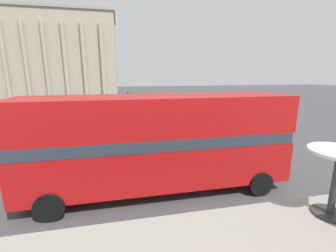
{
  "coord_description": "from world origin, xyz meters",
  "views": [
    {
      "loc": [
        -1.05,
        -2.09,
        5.14
      ],
      "look_at": [
        2.71,
        15.51,
        1.0
      ],
      "focal_mm": 24.0,
      "sensor_mm": 36.0,
      "label": 1
    }
  ],
  "objects_px": {
    "double_decker_bus": "(159,141)",
    "traffic_light_near": "(261,119)",
    "plaza_building_left": "(55,56)",
    "pedestrian_white": "(84,102)",
    "pedestrian_black": "(5,158)",
    "traffic_light_far": "(163,103)",
    "car_maroon": "(186,114)",
    "pedestrian_red": "(141,130)",
    "traffic_light_mid": "(129,109)"
  },
  "relations": [
    {
      "from": "double_decker_bus",
      "to": "traffic_light_far",
      "type": "height_order",
      "value": "double_decker_bus"
    },
    {
      "from": "plaza_building_left",
      "to": "pedestrian_white",
      "type": "xyz_separation_m",
      "value": [
        9.17,
        -23.52,
        -8.38
      ]
    },
    {
      "from": "traffic_light_mid",
      "to": "traffic_light_far",
      "type": "distance_m",
      "value": 6.75
    },
    {
      "from": "traffic_light_far",
      "to": "pedestrian_black",
      "type": "distance_m",
      "value": 15.39
    },
    {
      "from": "pedestrian_black",
      "to": "car_maroon",
      "type": "bearing_deg",
      "value": -19.9
    },
    {
      "from": "traffic_light_far",
      "to": "plaza_building_left",
      "type": "bearing_deg",
      "value": 118.09
    },
    {
      "from": "double_decker_bus",
      "to": "plaza_building_left",
      "type": "bearing_deg",
      "value": 115.1
    },
    {
      "from": "traffic_light_near",
      "to": "car_maroon",
      "type": "xyz_separation_m",
      "value": [
        -1.64,
        11.7,
        -1.55
      ]
    },
    {
      "from": "pedestrian_black",
      "to": "pedestrian_white",
      "type": "height_order",
      "value": "pedestrian_white"
    },
    {
      "from": "traffic_light_near",
      "to": "pedestrian_black",
      "type": "relative_size",
      "value": 2.1
    },
    {
      "from": "traffic_light_far",
      "to": "car_maroon",
      "type": "xyz_separation_m",
      "value": [
        2.91,
        0.96,
        -1.43
      ]
    },
    {
      "from": "traffic_light_near",
      "to": "traffic_light_mid",
      "type": "bearing_deg",
      "value": 148.23
    },
    {
      "from": "traffic_light_near",
      "to": "car_maroon",
      "type": "relative_size",
      "value": 0.81
    },
    {
      "from": "car_maroon",
      "to": "pedestrian_white",
      "type": "relative_size",
      "value": 2.43
    },
    {
      "from": "pedestrian_white",
      "to": "traffic_light_mid",
      "type": "bearing_deg",
      "value": 37.08
    },
    {
      "from": "plaza_building_left",
      "to": "pedestrian_white",
      "type": "distance_m",
      "value": 26.6
    },
    {
      "from": "traffic_light_mid",
      "to": "car_maroon",
      "type": "bearing_deg",
      "value": 43.91
    },
    {
      "from": "traffic_light_far",
      "to": "pedestrian_white",
      "type": "height_order",
      "value": "traffic_light_far"
    },
    {
      "from": "pedestrian_black",
      "to": "pedestrian_white",
      "type": "xyz_separation_m",
      "value": [
        0.5,
        23.57,
        0.06
      ]
    },
    {
      "from": "pedestrian_black",
      "to": "traffic_light_far",
      "type": "bearing_deg",
      "value": -15.24
    },
    {
      "from": "traffic_light_mid",
      "to": "pedestrian_white",
      "type": "relative_size",
      "value": 2.18
    },
    {
      "from": "plaza_building_left",
      "to": "pedestrian_white",
      "type": "height_order",
      "value": "plaza_building_left"
    },
    {
      "from": "traffic_light_near",
      "to": "pedestrian_white",
      "type": "height_order",
      "value": "traffic_light_near"
    },
    {
      "from": "double_decker_bus",
      "to": "traffic_light_far",
      "type": "xyz_separation_m",
      "value": [
        2.97,
        14.64,
        -0.27
      ]
    },
    {
      "from": "car_maroon",
      "to": "pedestrian_white",
      "type": "bearing_deg",
      "value": 35.39
    },
    {
      "from": "double_decker_bus",
      "to": "traffic_light_mid",
      "type": "relative_size",
      "value": 2.97
    },
    {
      "from": "traffic_light_mid",
      "to": "pedestrian_white",
      "type": "xyz_separation_m",
      "value": [
        -6.14,
        17.91,
        -1.47
      ]
    },
    {
      "from": "traffic_light_near",
      "to": "car_maroon",
      "type": "bearing_deg",
      "value": 97.98
    },
    {
      "from": "traffic_light_mid",
      "to": "pedestrian_white",
      "type": "height_order",
      "value": "traffic_light_mid"
    },
    {
      "from": "double_decker_bus",
      "to": "car_maroon",
      "type": "relative_size",
      "value": 2.67
    },
    {
      "from": "double_decker_bus",
      "to": "pedestrian_red",
      "type": "xyz_separation_m",
      "value": [
        -0.05,
        8.11,
        -1.49
      ]
    },
    {
      "from": "pedestrian_black",
      "to": "pedestrian_white",
      "type": "relative_size",
      "value": 0.94
    },
    {
      "from": "traffic_light_mid",
      "to": "pedestrian_black",
      "type": "bearing_deg",
      "value": -139.6
    },
    {
      "from": "traffic_light_near",
      "to": "pedestrian_red",
      "type": "relative_size",
      "value": 2.15
    },
    {
      "from": "pedestrian_black",
      "to": "pedestrian_red",
      "type": "bearing_deg",
      "value": -30.09
    },
    {
      "from": "plaza_building_left",
      "to": "pedestrian_red",
      "type": "relative_size",
      "value": 18.14
    },
    {
      "from": "double_decker_bus",
      "to": "traffic_light_near",
      "type": "relative_size",
      "value": 3.28
    },
    {
      "from": "double_decker_bus",
      "to": "pedestrian_white",
      "type": "relative_size",
      "value": 6.48
    },
    {
      "from": "pedestrian_red",
      "to": "traffic_light_near",
      "type": "bearing_deg",
      "value": -60.39
    },
    {
      "from": "plaza_building_left",
      "to": "car_maroon",
      "type": "relative_size",
      "value": 6.85
    },
    {
      "from": "traffic_light_mid",
      "to": "traffic_light_far",
      "type": "height_order",
      "value": "traffic_light_mid"
    },
    {
      "from": "traffic_light_mid",
      "to": "pedestrian_red",
      "type": "distance_m",
      "value": 2.02
    },
    {
      "from": "pedestrian_red",
      "to": "traffic_light_mid",
      "type": "bearing_deg",
      "value": 98.65
    },
    {
      "from": "traffic_light_far",
      "to": "car_maroon",
      "type": "relative_size",
      "value": 0.77
    },
    {
      "from": "double_decker_bus",
      "to": "traffic_light_far",
      "type": "bearing_deg",
      "value": 85.87
    },
    {
      "from": "double_decker_bus",
      "to": "pedestrian_red",
      "type": "relative_size",
      "value": 7.05
    },
    {
      "from": "traffic_light_mid",
      "to": "traffic_light_far",
      "type": "bearing_deg",
      "value": 55.26
    },
    {
      "from": "car_maroon",
      "to": "pedestrian_black",
      "type": "bearing_deg",
      "value": 119.11
    },
    {
      "from": "pedestrian_black",
      "to": "double_decker_bus",
      "type": "bearing_deg",
      "value": -86.71
    },
    {
      "from": "car_maroon",
      "to": "pedestrian_black",
      "type": "height_order",
      "value": "pedestrian_black"
    }
  ]
}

